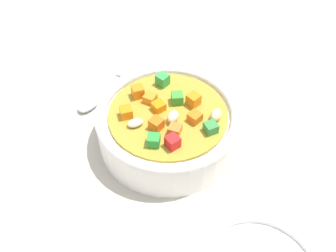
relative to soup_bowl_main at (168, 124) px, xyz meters
The scene contains 3 objects.
ground_plane 3.68cm from the soup_bowl_main, 133.20° to the right, with size 140.00×140.00×2.00cm, color #BAB2A0.
soup_bowl_main is the anchor object (origin of this frame).
spoon 12.76cm from the soup_bowl_main, 117.21° to the right, with size 19.39×2.04×1.10cm.
Camera 1 is at (25.59, 14.78, 35.47)cm, focal length 43.14 mm.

